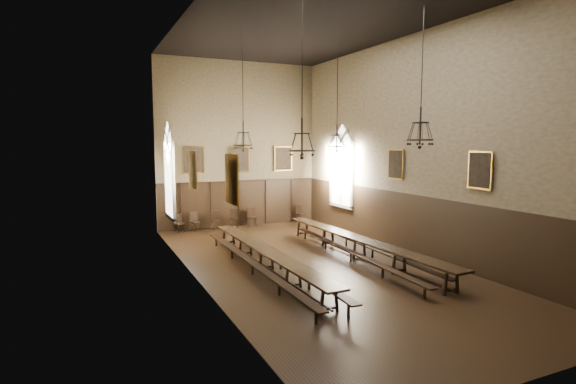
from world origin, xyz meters
TOP-DOWN VIEW (x-y plane):
  - floor at (0.00, 0.00)m, footprint 9.00×18.00m
  - ceiling at (0.00, 0.00)m, footprint 9.00×18.00m
  - wall_back at (0.00, 9.01)m, footprint 9.00×0.02m
  - wall_front at (0.00, -9.01)m, footprint 9.00×0.02m
  - wall_left at (-4.51, 0.00)m, footprint 0.02×18.00m
  - wall_right at (4.51, 0.00)m, footprint 0.02×18.00m
  - wainscot_panelling at (0.00, 0.00)m, footprint 9.00×18.00m
  - table_left at (-1.94, 0.23)m, footprint 0.77×10.06m
  - table_right at (2.10, 0.26)m, footprint 1.08×10.70m
  - bench_left_outer at (-2.59, -0.06)m, footprint 0.34×10.37m
  - bench_left_inner at (-1.41, 0.14)m, footprint 0.69×10.67m
  - bench_right_inner at (1.48, -0.08)m, footprint 0.85×9.69m
  - bench_right_outer at (2.63, 0.10)m, footprint 0.71×9.27m
  - chair_0 at (-3.43, 8.57)m, footprint 0.52×0.52m
  - chair_1 at (-2.60, 8.53)m, footprint 0.56×0.56m
  - chair_2 at (-1.53, 8.47)m, footprint 0.44×0.44m
  - chair_3 at (-0.52, 8.49)m, footprint 0.55×0.55m
  - chair_4 at (0.54, 8.54)m, footprint 0.50×0.50m
  - chair_7 at (3.53, 8.50)m, footprint 0.55×0.55m
  - chandelier_back_left at (-1.93, 2.66)m, footprint 0.79×0.79m
  - chandelier_back_right at (2.09, 2.10)m, footprint 0.75×0.75m
  - chandelier_front_left at (-1.92, -2.61)m, footprint 0.78×0.78m
  - chandelier_front_right at (2.32, -2.84)m, footprint 0.87×0.87m
  - portrait_back_0 at (-2.60, 8.88)m, footprint 1.10×0.12m
  - portrait_back_1 at (0.00, 8.88)m, footprint 1.10×0.12m
  - portrait_back_2 at (2.60, 8.88)m, footprint 1.10×0.12m
  - portrait_left_0 at (-4.38, 1.00)m, footprint 0.12×1.00m
  - portrait_left_1 at (-4.38, -3.50)m, footprint 0.12×1.00m
  - portrait_right_0 at (4.38, 1.00)m, footprint 0.12×1.00m
  - portrait_right_1 at (4.38, -3.50)m, footprint 0.12×1.00m
  - window_right at (4.43, 5.50)m, footprint 0.20×2.20m
  - window_left at (-4.43, 5.50)m, footprint 0.20×2.20m

SIDE VIEW (x-z plane):
  - floor at x=0.00m, z-range -0.02..0.00m
  - bench_right_outer at x=2.63m, z-range 0.06..0.47m
  - bench_right_inner at x=1.48m, z-range 0.06..0.50m
  - chair_0 at x=-3.43m, z-range -0.19..0.75m
  - bench_left_outer at x=-2.59m, z-range 0.06..0.53m
  - chair_1 at x=-2.60m, z-range -0.20..0.79m
  - chair_2 at x=-1.53m, z-range -0.20..0.80m
  - chair_4 at x=0.54m, z-range -0.20..0.81m
  - bench_left_inner at x=-1.41m, z-range 0.07..0.55m
  - chair_7 at x=3.53m, z-range -0.20..0.82m
  - chair_3 at x=-0.52m, z-range -0.20..0.83m
  - table_left at x=-1.94m, z-range 0.00..0.78m
  - table_right at x=2.10m, z-range 0.00..0.83m
  - wainscot_panelling at x=0.00m, z-range 0.00..2.50m
  - window_right at x=4.43m, z-range 1.10..5.70m
  - window_left at x=-4.43m, z-range 1.10..5.70m
  - portrait_back_0 at x=-2.60m, z-range 3.00..4.40m
  - portrait_back_1 at x=0.00m, z-range 3.00..4.40m
  - portrait_back_2 at x=2.60m, z-range 3.00..4.40m
  - portrait_left_0 at x=-4.38m, z-range 3.05..4.35m
  - portrait_left_1 at x=-4.38m, z-range 3.05..4.35m
  - portrait_right_0 at x=4.38m, z-range 3.05..4.35m
  - portrait_right_1 at x=4.38m, z-range 3.05..4.35m
  - wall_back at x=0.00m, z-range 0.00..9.00m
  - wall_front at x=0.00m, z-range 0.00..9.00m
  - wall_left at x=-4.51m, z-range 0.00..9.00m
  - wall_right at x=4.51m, z-range 0.00..9.00m
  - chandelier_front_left at x=-1.92m, z-range 2.37..7.11m
  - chandelier_back_right at x=2.09m, z-range 2.48..7.15m
  - chandelier_back_left at x=-1.93m, z-range 2.55..7.16m
  - chandelier_front_right at x=2.32m, z-range 2.79..7.22m
  - ceiling at x=0.00m, z-range 9.00..9.02m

